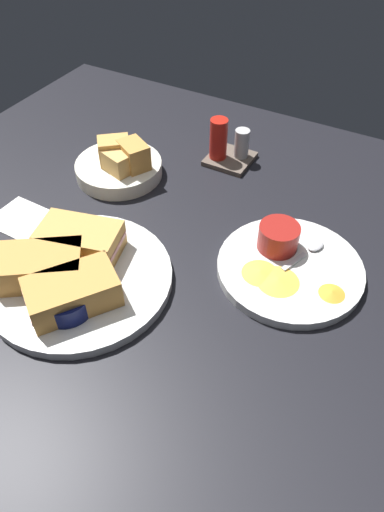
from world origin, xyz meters
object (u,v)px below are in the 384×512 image
at_px(spoon_by_dark_ramekin, 89,278).
at_px(sandwich_half_near, 80,240).
at_px(ramekin_dark_sauce, 65,300).
at_px(condiment_caddy, 228,147).
at_px(sandwich_half_extra, 72,292).
at_px(plate_sandwich_main, 80,278).
at_px(plate_chips_companion, 290,269).
at_px(bread_basket_rear, 120,165).
at_px(spoon_by_gravy_ramekin, 311,249).
at_px(ramekin_light_gravy, 279,236).
at_px(sandwich_half_far, 40,266).

bearing_deg(spoon_by_dark_ramekin, sandwich_half_near, 136.55).
bearing_deg(spoon_by_dark_ramekin, ramekin_dark_sauce, -84.02).
xyz_separation_m(ramekin_dark_sauce, condiment_caddy, (0.03, 0.48, 0.00)).
height_order(sandwich_half_near, sandwich_half_extra, same).
xyz_separation_m(plate_sandwich_main, condiment_caddy, (0.06, 0.42, 0.03)).
distance_m(plate_sandwich_main, plate_chips_companion, 0.34).
xyz_separation_m(sandwich_half_extra, condiment_caddy, (0.03, 0.47, -0.01)).
xyz_separation_m(sandwich_half_extra, bread_basket_rear, (-0.14, 0.32, -0.01)).
height_order(sandwich_half_near, spoon_by_gravy_ramekin, sandwich_half_near).
height_order(plate_sandwich_main, spoon_by_gravy_ramekin, spoon_by_gravy_ramekin).
height_order(spoon_by_dark_ramekin, plate_chips_companion, spoon_by_dark_ramekin).
bearing_deg(spoon_by_gravy_ramekin, ramekin_light_gravy, -161.63).
xyz_separation_m(plate_sandwich_main, spoon_by_gravy_ramekin, (0.30, 0.23, 0.01)).
bearing_deg(ramekin_light_gravy, sandwich_half_far, -140.87).
distance_m(sandwich_half_extra, condiment_caddy, 0.47).
relative_size(spoon_by_dark_ramekin, condiment_caddy, 1.05).
height_order(ramekin_dark_sauce, ramekin_light_gravy, ramekin_light_gravy).
relative_size(ramekin_light_gravy, condiment_caddy, 0.71).
bearing_deg(bread_basket_rear, plate_sandwich_main, -67.95).
bearing_deg(bread_basket_rear, ramekin_light_gravy, -9.21).
bearing_deg(bread_basket_rear, sandwich_half_near, -70.41).
bearing_deg(sandwich_half_extra, spoon_by_gravy_ramekin, 45.41).
relative_size(plate_sandwich_main, bread_basket_rear, 1.70).
xyz_separation_m(sandwich_half_far, condiment_caddy, (0.10, 0.45, -0.01)).
height_order(plate_sandwich_main, sandwich_half_near, sandwich_half_near).
height_order(sandwich_half_far, condiment_caddy, condiment_caddy).
relative_size(plate_chips_companion, ramekin_light_gravy, 3.50).
bearing_deg(spoon_by_gravy_ramekin, spoon_by_dark_ramekin, -140.91).
bearing_deg(plate_chips_companion, sandwich_half_extra, -138.08).
xyz_separation_m(sandwich_half_near, condiment_caddy, (0.09, 0.37, -0.01)).
xyz_separation_m(plate_sandwich_main, ramekin_light_gravy, (0.25, 0.21, 0.03)).
relative_size(sandwich_half_far, plate_chips_companion, 0.64).
xyz_separation_m(ramekin_light_gravy, condiment_caddy, (-0.19, 0.21, -0.01)).
relative_size(sandwich_half_far, ramekin_dark_sauce, 1.88).
bearing_deg(ramekin_dark_sauce, sandwich_half_far, 157.34).
distance_m(sandwich_half_near, sandwich_half_far, 0.08).
height_order(ramekin_dark_sauce, bread_basket_rear, bread_basket_rear).
bearing_deg(sandwich_half_extra, condiment_caddy, 86.77).
bearing_deg(spoon_by_dark_ramekin, ramekin_light_gravy, 42.68).
height_order(sandwich_half_far, bread_basket_rear, bread_basket_rear).
xyz_separation_m(spoon_by_dark_ramekin, plate_chips_companion, (0.26, 0.18, -0.01)).
distance_m(sandwich_half_far, ramekin_light_gravy, 0.38).
bearing_deg(condiment_caddy, sandwich_half_far, -102.90).
height_order(sandwich_half_near, spoon_by_dark_ramekin, sandwich_half_near).
height_order(sandwich_half_near, bread_basket_rear, bread_basket_rear).
xyz_separation_m(sandwich_half_extra, ramekin_dark_sauce, (-0.00, -0.01, -0.01)).
relative_size(ramekin_dark_sauce, plate_chips_companion, 0.34).
xyz_separation_m(plate_sandwich_main, ramekin_dark_sauce, (0.03, -0.06, 0.03)).
height_order(sandwich_half_far, ramekin_light_gravy, sandwich_half_far).
height_order(ramekin_dark_sauce, spoon_by_dark_ramekin, ramekin_dark_sauce).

